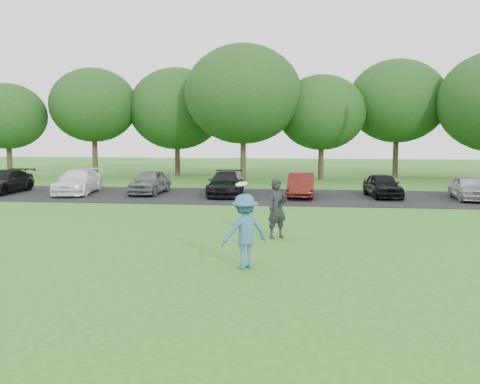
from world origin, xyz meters
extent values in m
plane|color=#2B7220|center=(0.00, 0.00, 0.00)|extent=(100.00, 100.00, 0.00)
cube|color=black|center=(0.00, 13.00, 0.01)|extent=(32.00, 6.50, 0.03)
imported|color=#336290|center=(0.61, -0.57, 0.86)|extent=(1.28, 1.13, 1.72)
cylinder|color=white|center=(0.54, -0.62, 1.96)|extent=(0.28, 0.27, 0.11)
imported|color=black|center=(1.16, 3.03, 0.88)|extent=(0.76, 0.71, 1.75)
cube|color=black|center=(1.34, 2.85, 1.13)|extent=(0.17, 0.16, 0.10)
imported|color=black|center=(-13.19, 12.72, 0.61)|extent=(1.66, 4.00, 1.16)
imported|color=white|center=(-9.36, 12.96, 0.64)|extent=(2.17, 4.34, 1.21)
imported|color=slate|center=(-5.73, 13.29, 0.62)|extent=(1.54, 3.52, 1.18)
imported|color=black|center=(-1.86, 13.06, 0.61)|extent=(1.84, 4.08, 1.16)
imported|color=#501511|center=(1.79, 12.93, 0.60)|extent=(1.30, 3.49, 1.14)
imported|color=black|center=(5.63, 13.24, 0.60)|extent=(1.76, 3.47, 1.13)
imported|color=#A9ABB0|center=(9.38, 12.76, 0.58)|extent=(1.41, 3.26, 1.10)
cylinder|color=#38281C|center=(-18.00, 21.60, 1.10)|extent=(0.36, 0.36, 2.20)
ellipsoid|color=#214C19|center=(-18.00, 21.60, 4.15)|extent=(5.20, 5.20, 4.42)
cylinder|color=#38281C|center=(-12.50, 23.00, 1.35)|extent=(0.36, 0.36, 2.70)
ellipsoid|color=#214C19|center=(-12.50, 23.00, 4.93)|extent=(5.94, 5.94, 5.05)
cylinder|color=#38281C|center=(-7.00, 24.40, 1.10)|extent=(0.36, 0.36, 2.20)
ellipsoid|color=#214C19|center=(-7.00, 24.40, 4.71)|extent=(6.68, 6.68, 5.68)
cylinder|color=#38281C|center=(-2.00, 21.60, 1.35)|extent=(0.36, 0.36, 2.70)
ellipsoid|color=#214C19|center=(-2.00, 21.60, 5.48)|extent=(7.42, 7.42, 6.31)
cylinder|color=#38281C|center=(3.00, 23.00, 1.10)|extent=(0.36, 0.36, 2.20)
ellipsoid|color=#214C19|center=(3.00, 23.00, 4.36)|extent=(5.76, 5.76, 4.90)
cylinder|color=#38281C|center=(8.00, 24.40, 1.35)|extent=(0.36, 0.36, 2.70)
ellipsoid|color=#214C19|center=(8.00, 24.40, 5.14)|extent=(6.50, 6.50, 5.53)
camera|label=1|loc=(1.95, -12.55, 3.14)|focal=40.00mm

